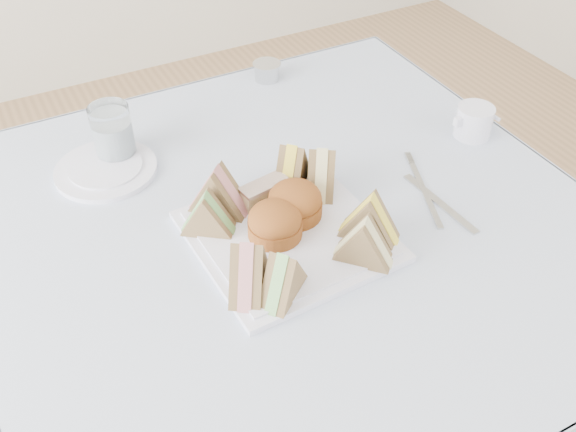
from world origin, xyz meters
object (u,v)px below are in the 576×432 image
table (291,352)px  serving_plate (288,236)px  water_glass (113,133)px  creamer_jug (474,122)px

table → serving_plate: 0.39m
serving_plate → water_glass: bearing=115.0°
table → water_glass: size_ratio=8.15×
table → serving_plate: serving_plate is taller
table → creamer_jug: 0.60m
serving_plate → creamer_jug: 0.48m
table → creamer_jug: size_ratio=12.46×
table → water_glass: 0.57m
serving_plate → water_glass: 0.40m
table → serving_plate: size_ratio=3.03×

